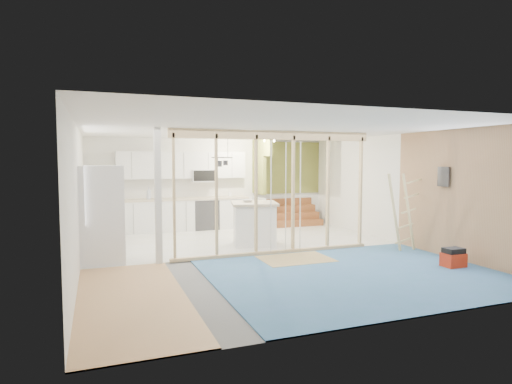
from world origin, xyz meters
name	(u,v)px	position (x,y,z in m)	size (l,w,h in m)	color
room	(261,193)	(0.00, 0.00, 1.30)	(7.01, 8.01, 2.61)	slate
floor_overlays	(264,254)	(0.07, 0.06, 0.01)	(7.00, 8.00, 0.03)	silver
stud_frame	(252,180)	(-0.22, 0.00, 1.58)	(4.66, 0.14, 2.60)	#D4BD82
base_cabinets	(160,217)	(-1.61, 3.36, 0.47)	(4.45, 2.24, 0.93)	white
upper_cabinets	(185,166)	(-0.84, 3.82, 1.82)	(3.60, 0.41, 0.85)	white
green_partition	(281,195)	(2.04, 3.66, 0.94)	(2.25, 1.51, 2.60)	olive
pot_rack	(222,160)	(-0.31, 1.89, 2.00)	(0.52, 0.52, 0.72)	black
sheathing_panel	(469,196)	(3.48, -2.00, 1.30)	(0.02, 4.00, 2.60)	tan
electrical_panel	(444,177)	(3.43, -1.40, 1.65)	(0.04, 0.30, 0.40)	#37373C
ceiling_light	(269,140)	(1.40, 3.00, 2.54)	(0.32, 0.32, 0.08)	#FFEABF
fridge	(103,215)	(-3.08, 0.45, 0.94)	(0.85, 0.82, 1.88)	white
island	(254,224)	(0.24, 1.10, 0.50)	(1.26, 1.26, 1.01)	white
bowl	(247,201)	(0.10, 1.17, 1.04)	(0.25, 0.25, 0.06)	white
soap_bottle_a	(149,193)	(-1.87, 3.61, 1.09)	(0.13, 0.13, 0.33)	#B5BBCA
soap_bottle_b	(230,193)	(0.46, 3.77, 1.02)	(0.08, 0.08, 0.18)	white
toolbox	(453,258)	(2.96, -2.18, 0.18)	(0.39, 0.29, 0.37)	#AD2610
ladder	(403,212)	(3.03, -0.70, 0.87)	(0.91, 0.05, 1.69)	#CCBC7C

